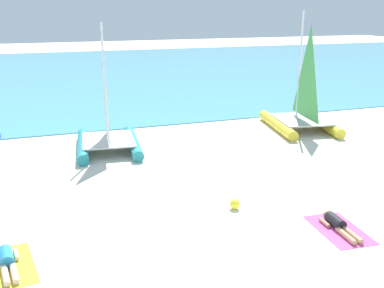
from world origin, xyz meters
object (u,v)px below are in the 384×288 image
object	(u,v)px
sailboat_teal	(108,132)
beach_ball	(235,204)
sunbather_right	(338,224)
towel_right	(339,230)
sailboat_yellow	(301,113)
towel_left	(8,267)
sunbather_left	(7,260)

from	to	relation	value
sailboat_teal	beach_ball	distance (m)	7.27
sunbather_right	beach_ball	world-z (taller)	sunbather_right
towel_right	sailboat_yellow	bearing A→B (deg)	63.38
towel_left	sunbather_left	bearing A→B (deg)	97.55
sailboat_yellow	sunbather_right	size ratio (longest dim) A/B	3.46
sailboat_teal	towel_right	size ratio (longest dim) A/B	2.64
sailboat_yellow	towel_right	world-z (taller)	sailboat_yellow
towel_left	beach_ball	bearing A→B (deg)	10.32
beach_ball	towel_right	bearing A→B (deg)	-45.91
sunbather_right	towel_right	bearing A→B (deg)	-90.00
sunbather_right	sailboat_yellow	bearing A→B (deg)	67.82
towel_left	sunbather_left	distance (m)	0.14
sunbather_left	towel_right	xyz separation A→B (m)	(8.09, -1.05, -0.13)
sailboat_teal	sunbather_left	size ratio (longest dim) A/B	3.20
sailboat_yellow	sunbather_right	world-z (taller)	sailboat_yellow
towel_right	beach_ball	xyz separation A→B (m)	(-2.02, 2.09, 0.15)
sailboat_teal	towel_right	bearing A→B (deg)	-56.66
sunbather_left	sailboat_teal	bearing A→B (deg)	57.92
sailboat_yellow	sunbather_left	bearing A→B (deg)	-137.32
sailboat_yellow	towel_left	size ratio (longest dim) A/B	2.85
towel_left	sunbather_right	xyz separation A→B (m)	(8.09, -0.92, 0.13)
sunbather_right	sailboat_teal	bearing A→B (deg)	121.72
sunbather_right	sunbather_left	bearing A→B (deg)	177.65
sailboat_yellow	sunbather_left	size ratio (longest dim) A/B	3.46
sailboat_yellow	beach_ball	size ratio (longest dim) A/B	17.90
towel_left	towel_right	xyz separation A→B (m)	(8.08, -0.98, 0.00)
beach_ball	sunbather_right	bearing A→B (deg)	-44.90
towel_right	sunbather_right	bearing A→B (deg)	85.42
sunbather_left	towel_right	size ratio (longest dim) A/B	0.82
sailboat_yellow	sailboat_teal	size ratio (longest dim) A/B	1.08
sunbather_right	beach_ball	xyz separation A→B (m)	(-2.03, 2.02, 0.02)
towel_left	towel_right	distance (m)	8.14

